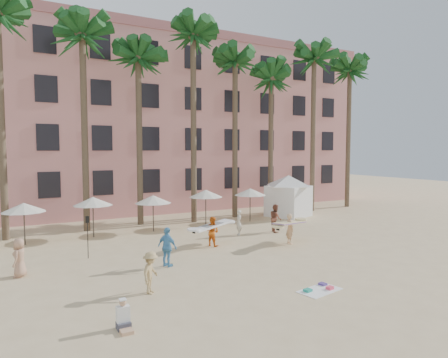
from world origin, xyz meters
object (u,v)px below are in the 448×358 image
at_px(cabana, 288,192).
at_px(carrier_white, 212,230).
at_px(pink_hotel, 183,128).
at_px(carrier_yellow, 290,227).

xyz_separation_m(cabana, carrier_white, (-10.52, -6.34, -1.13)).
height_order(pink_hotel, carrier_white, pink_hotel).
distance_m(pink_hotel, cabana, 14.76).
xyz_separation_m(pink_hotel, carrier_yellow, (-1.96, -20.95, -6.97)).
bearing_deg(pink_hotel, carrier_white, -108.19).
bearing_deg(cabana, pink_hotel, 108.17).
bearing_deg(carrier_yellow, carrier_white, 157.91).
distance_m(cabana, carrier_white, 12.33).
distance_m(cabana, carrier_yellow, 10.24).
bearing_deg(carrier_yellow, pink_hotel, 84.65).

